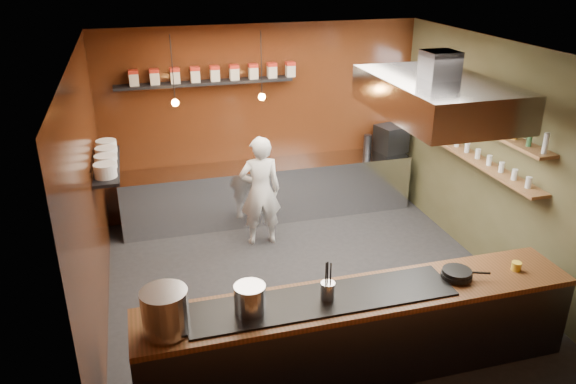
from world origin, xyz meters
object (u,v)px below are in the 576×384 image
object	(u,v)px
extractor_hood	(437,96)
stockpot_large	(165,311)
espresso_machine	(391,139)
stockpot_small	(250,299)
chef	(260,191)

from	to	relation	value
extractor_hood	stockpot_large	xyz separation A→B (m)	(-3.17, -1.29, -1.37)
espresso_machine	stockpot_large	bearing A→B (deg)	-148.25
stockpot_large	stockpot_small	distance (m)	0.77
espresso_machine	chef	size ratio (longest dim) A/B	0.27
stockpot_small	espresso_machine	distance (m)	5.00
stockpot_small	chef	size ratio (longest dim) A/B	0.18
stockpot_large	stockpot_small	size ratio (longest dim) A/B	1.41
extractor_hood	chef	distance (m)	2.93
stockpot_small	extractor_hood	bearing A→B (deg)	26.68
stockpot_small	chef	bearing A→B (deg)	75.28
stockpot_small	espresso_machine	size ratio (longest dim) A/B	0.66
stockpot_large	espresso_machine	xyz separation A→B (m)	(3.97, 3.92, -0.02)
stockpot_large	stockpot_small	bearing A→B (deg)	5.75
stockpot_small	espresso_machine	bearing A→B (deg)	50.12
chef	extractor_hood	bearing A→B (deg)	135.70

